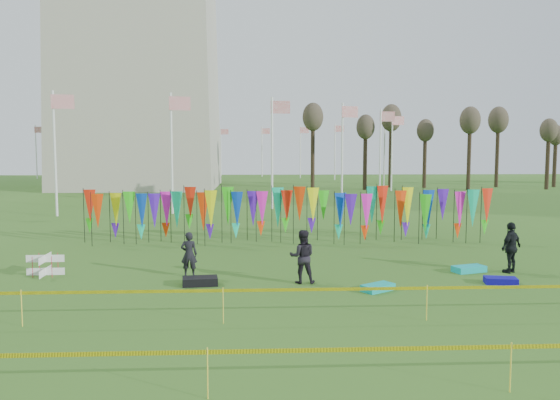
{
  "coord_description": "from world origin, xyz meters",
  "views": [
    {
      "loc": [
        -1.31,
        -15.54,
        4.22
      ],
      "look_at": [
        -0.28,
        6.0,
        2.26
      ],
      "focal_mm": 35.0,
      "sensor_mm": 36.0,
      "label": 1
    }
  ],
  "objects_px": {
    "person_mid": "(302,257)",
    "kite_bag_blue": "(501,281)",
    "person_right": "(511,247)",
    "person_left": "(189,254)",
    "kite_bag_turquoise": "(378,287)",
    "kite_bag_black": "(200,281)",
    "box_kite": "(45,265)",
    "kite_bag_teal": "(469,269)"
  },
  "relations": [
    {
      "from": "person_mid",
      "to": "kite_bag_blue",
      "type": "height_order",
      "value": "person_mid"
    },
    {
      "from": "person_right",
      "to": "person_left",
      "type": "bearing_deg",
      "value": -33.04
    },
    {
      "from": "kite_bag_turquoise",
      "to": "kite_bag_black",
      "type": "height_order",
      "value": "kite_bag_black"
    },
    {
      "from": "box_kite",
      "to": "kite_bag_teal",
      "type": "bearing_deg",
      "value": -0.65
    },
    {
      "from": "person_mid",
      "to": "kite_bag_teal",
      "type": "bearing_deg",
      "value": -164.69
    },
    {
      "from": "box_kite",
      "to": "person_right",
      "type": "distance_m",
      "value": 15.93
    },
    {
      "from": "person_mid",
      "to": "kite_bag_teal",
      "type": "relative_size",
      "value": 1.52
    },
    {
      "from": "person_mid",
      "to": "kite_bag_turquoise",
      "type": "distance_m",
      "value": 2.56
    },
    {
      "from": "person_mid",
      "to": "kite_bag_blue",
      "type": "relative_size",
      "value": 1.75
    },
    {
      "from": "person_mid",
      "to": "person_right",
      "type": "xyz_separation_m",
      "value": [
        7.33,
        1.12,
        0.03
      ]
    },
    {
      "from": "person_right",
      "to": "kite_bag_teal",
      "type": "distance_m",
      "value": 1.6
    },
    {
      "from": "person_mid",
      "to": "kite_bag_blue",
      "type": "bearing_deg",
      "value": 179.23
    },
    {
      "from": "person_left",
      "to": "person_right",
      "type": "height_order",
      "value": "person_right"
    },
    {
      "from": "kite_bag_teal",
      "to": "kite_bag_black",
      "type": "bearing_deg",
      "value": -171.19
    },
    {
      "from": "person_left",
      "to": "kite_bag_turquoise",
      "type": "bearing_deg",
      "value": 158.39
    },
    {
      "from": "kite_bag_blue",
      "to": "kite_bag_teal",
      "type": "xyz_separation_m",
      "value": [
        -0.34,
        1.71,
        0.01
      ]
    },
    {
      "from": "person_left",
      "to": "person_right",
      "type": "distance_m",
      "value": 11.05
    },
    {
      "from": "kite_bag_black",
      "to": "person_right",
      "type": "bearing_deg",
      "value": 6.73
    },
    {
      "from": "person_left",
      "to": "kite_bag_black",
      "type": "distance_m",
      "value": 1.44
    },
    {
      "from": "person_mid",
      "to": "person_left",
      "type": "bearing_deg",
      "value": -13.31
    },
    {
      "from": "kite_bag_turquoise",
      "to": "kite_bag_black",
      "type": "relative_size",
      "value": 0.93
    },
    {
      "from": "kite_bag_blue",
      "to": "person_left",
      "type": "bearing_deg",
      "value": 171.48
    },
    {
      "from": "kite_bag_teal",
      "to": "kite_bag_blue",
      "type": "bearing_deg",
      "value": -78.77
    },
    {
      "from": "box_kite",
      "to": "kite_bag_turquoise",
      "type": "relative_size",
      "value": 0.71
    },
    {
      "from": "kite_bag_blue",
      "to": "kite_bag_teal",
      "type": "height_order",
      "value": "kite_bag_teal"
    },
    {
      "from": "person_right",
      "to": "kite_bag_blue",
      "type": "xyz_separation_m",
      "value": [
        -1.05,
        -1.53,
        -0.78
      ]
    },
    {
      "from": "kite_bag_black",
      "to": "kite_bag_turquoise",
      "type": "bearing_deg",
      "value": -10.02
    },
    {
      "from": "person_left",
      "to": "person_mid",
      "type": "relative_size",
      "value": 0.88
    },
    {
      "from": "person_mid",
      "to": "person_right",
      "type": "relative_size",
      "value": 0.97
    },
    {
      "from": "box_kite",
      "to": "person_left",
      "type": "xyz_separation_m",
      "value": [
        4.88,
        -0.38,
        0.4
      ]
    },
    {
      "from": "kite_bag_turquoise",
      "to": "person_mid",
      "type": "bearing_deg",
      "value": 153.72
    },
    {
      "from": "person_left",
      "to": "kite_bag_blue",
      "type": "bearing_deg",
      "value": 170.03
    },
    {
      "from": "kite_bag_black",
      "to": "kite_bag_teal",
      "type": "height_order",
      "value": "kite_bag_black"
    },
    {
      "from": "person_mid",
      "to": "kite_bag_black",
      "type": "relative_size",
      "value": 1.57
    },
    {
      "from": "box_kite",
      "to": "person_right",
      "type": "xyz_separation_m",
      "value": [
        15.92,
        -0.34,
        0.53
      ]
    },
    {
      "from": "person_right",
      "to": "kite_bag_blue",
      "type": "relative_size",
      "value": 1.8
    },
    {
      "from": "kite_bag_turquoise",
      "to": "kite_bag_blue",
      "type": "distance_m",
      "value": 4.15
    },
    {
      "from": "person_mid",
      "to": "kite_bag_turquoise",
      "type": "xyz_separation_m",
      "value": [
        2.19,
        -1.08,
        -0.75
      ]
    },
    {
      "from": "box_kite",
      "to": "kite_bag_blue",
      "type": "bearing_deg",
      "value": -7.18
    },
    {
      "from": "person_mid",
      "to": "kite_bag_black",
      "type": "distance_m",
      "value": 3.32
    },
    {
      "from": "box_kite",
      "to": "kite_bag_turquoise",
      "type": "bearing_deg",
      "value": -13.28
    },
    {
      "from": "kite_bag_blue",
      "to": "kite_bag_teal",
      "type": "relative_size",
      "value": 0.87
    }
  ]
}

